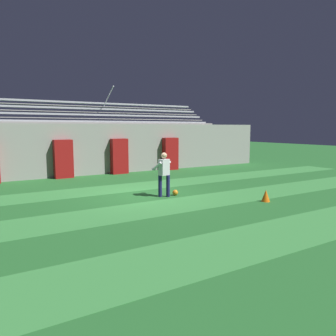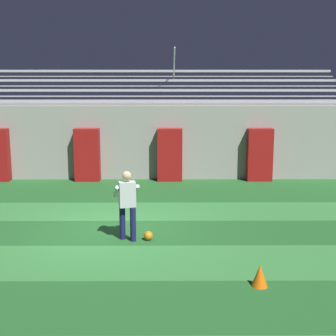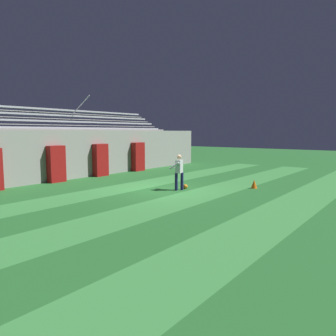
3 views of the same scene
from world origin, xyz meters
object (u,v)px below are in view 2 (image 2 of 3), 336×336
Objects in this scene: padding_pillar_gate_right at (170,155)px; soccer_ball at (148,236)px; padding_pillar_far_right at (260,155)px; goalkeeper at (127,201)px; padding_pillar_gate_left at (87,155)px; traffic_cone at (260,275)px.

padding_pillar_gate_right is 9.00× the size of soccer_ball.
padding_pillar_gate_right is 6.81m from soccer_ball.
padding_pillar_far_right is 1.19× the size of goalkeeper.
padding_pillar_gate_right is 3.39m from padding_pillar_far_right.
goalkeeper is at bearing -123.68° from padding_pillar_far_right.
padding_pillar_far_right reaches higher than soccer_ball.
goalkeeper is at bearing 175.40° from soccer_ball.
padding_pillar_gate_left and padding_pillar_far_right have the same top height.
padding_pillar_far_right is at bearing 0.00° from padding_pillar_gate_right.
padding_pillar_gate_left reaches higher than soccer_ball.
goalkeeper reaches higher than traffic_cone.
padding_pillar_gate_right is at bearing 85.14° from soccer_ball.
goalkeeper is at bearing -99.04° from padding_pillar_gate_right.
padding_pillar_gate_right is 6.77m from goalkeeper.
padding_pillar_gate_left is at bearing 180.00° from padding_pillar_far_right.
traffic_cone is at bearing -101.08° from padding_pillar_far_right.
goalkeeper is 3.77m from traffic_cone.
padding_pillar_gate_left reaches higher than goalkeeper.
padding_pillar_gate_right reaches higher than soccer_ball.
padding_pillar_gate_left is 1.00× the size of padding_pillar_far_right.
padding_pillar_far_right is 7.86m from soccer_ball.
soccer_ball is 0.52× the size of traffic_cone.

